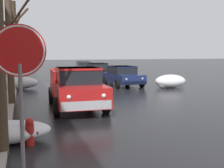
# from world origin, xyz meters

# --- Properties ---
(snow_bank_along_left_kerb) EXTENTS (2.21, 1.28, 0.89)m
(snow_bank_along_left_kerb) POSITION_xyz_m (5.00, 13.08, 0.42)
(snow_bank_along_left_kerb) COLOR white
(snow_bank_along_left_kerb) RESTS_ON ground
(snow_bank_mid_block_left) EXTENTS (2.75, 1.04, 0.83)m
(snow_bank_mid_block_left) POSITION_xyz_m (-4.99, 15.32, 0.40)
(snow_bank_mid_block_left) COLOR white
(snow_bank_mid_block_left) RESTS_ON ground
(snow_bank_near_corner_right) EXTENTS (2.59, 0.98, 0.84)m
(snow_bank_near_corner_right) POSITION_xyz_m (4.92, 22.38, 0.41)
(snow_bank_near_corner_right) COLOR white
(snow_bank_near_corner_right) RESTS_ON ground
(bare_tree_second_along_sidewalk) EXTENTS (2.50, 3.27, 5.41)m
(bare_tree_second_along_sidewalk) POSITION_xyz_m (-5.02, 9.32, 2.87)
(bare_tree_second_along_sidewalk) COLOR #4C3D2D
(bare_tree_second_along_sidewalk) RESTS_ON ground
(bare_tree_mid_block) EXTENTS (2.23, 3.62, 5.73)m
(bare_tree_mid_block) POSITION_xyz_m (-5.01, 16.18, 3.05)
(bare_tree_mid_block) COLOR #423323
(bare_tree_mid_block) RESTS_ON ground
(bare_tree_far_down_block) EXTENTS (1.80, 3.26, 6.17)m
(bare_tree_far_down_block) POSITION_xyz_m (-5.00, 25.29, 3.06)
(bare_tree_far_down_block) COLOR #4C3D2D
(bare_tree_far_down_block) RESTS_ON ground
(pickup_truck_red_approaching_near_lane) EXTENTS (2.27, 5.42, 1.76)m
(pickup_truck_red_approaching_near_lane) POSITION_xyz_m (-2.34, 8.10, 0.88)
(pickup_truck_red_approaching_near_lane) COLOR red
(pickup_truck_red_approaching_near_lane) RESTS_ON ground
(sedan_darkblue_parked_kerbside_close) EXTENTS (2.15, 4.04, 1.42)m
(sedan_darkblue_parked_kerbside_close) POSITION_xyz_m (2.30, 15.02, 0.75)
(sedan_darkblue_parked_kerbside_close) COLOR navy
(sedan_darkblue_parked_kerbside_close) RESTS_ON ground
(sedan_black_parked_kerbside_mid) EXTENTS (2.07, 3.98, 1.42)m
(sedan_black_parked_kerbside_mid) POSITION_xyz_m (2.20, 21.53, 0.75)
(sedan_black_parked_kerbside_mid) COLOR black
(sedan_black_parked_kerbside_mid) RESTS_ON ground
(sedan_grey_parked_far_down_block) EXTENTS (1.96, 4.29, 1.42)m
(sedan_grey_parked_far_down_block) POSITION_xyz_m (2.25, 27.93, 0.75)
(sedan_grey_parked_far_down_block) COLOR slate
(sedan_grey_parked_far_down_block) RESTS_ON ground
(fire_hydrant) EXTENTS (0.42, 0.22, 0.71)m
(fire_hydrant) POSITION_xyz_m (-4.37, 3.50, 0.36)
(fire_hydrant) COLOR #B21E19
(fire_hydrant) RESTS_ON ground
(stop_sign_at_corner) EXTENTS (0.76, 0.07, 2.75)m
(stop_sign_at_corner) POSITION_xyz_m (-4.53, 0.55, 2.13)
(stop_sign_at_corner) COLOR slate
(stop_sign_at_corner) RESTS_ON ground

